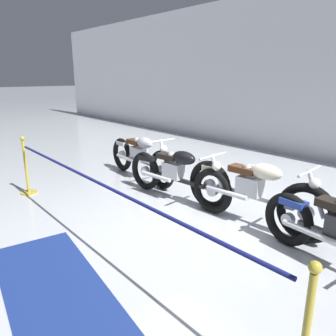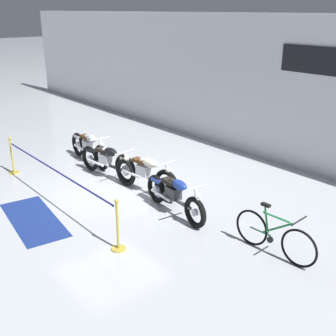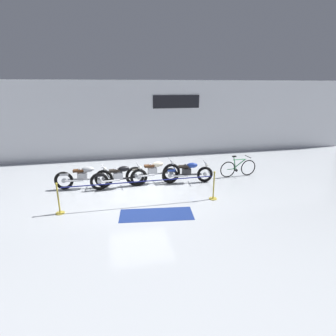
{
  "view_description": "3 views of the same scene",
  "coord_description": "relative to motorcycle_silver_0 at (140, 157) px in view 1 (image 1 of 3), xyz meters",
  "views": [
    {
      "loc": [
        3.25,
        -3.06,
        2.08
      ],
      "look_at": [
        -1.21,
        0.75,
        0.41
      ],
      "focal_mm": 35.0,
      "sensor_mm": 36.0,
      "label": 1
    },
    {
      "loc": [
        8.48,
        -5.12,
        4.31
      ],
      "look_at": [
        1.45,
        0.82,
        0.82
      ],
      "focal_mm": 45.0,
      "sensor_mm": 36.0,
      "label": 2
    },
    {
      "loc": [
        -0.91,
        -9.49,
        3.93
      ],
      "look_at": [
        1.41,
        1.11,
        0.49
      ],
      "focal_mm": 28.0,
      "sensor_mm": 36.0,
      "label": 3
    }
  ],
  "objects": [
    {
      "name": "ground_plane",
      "position": [
        2.06,
        -0.73,
        -0.47
      ],
      "size": [
        120.0,
        120.0,
        0.0
      ],
      "primitive_type": "plane",
      "color": "#B2B7BC"
    },
    {
      "name": "motorcycle_silver_0",
      "position": [
        0.0,
        0.0,
        0.0
      ],
      "size": [
        2.27,
        0.62,
        0.94
      ],
      "color": "black",
      "rests_on": "ground"
    },
    {
      "name": "motorcycle_black_1",
      "position": [
        1.37,
        -0.25,
        -0.0
      ],
      "size": [
        2.27,
        0.62,
        0.93
      ],
      "color": "black",
      "rests_on": "ground"
    },
    {
      "name": "motorcycle_cream_2",
      "position": [
        2.78,
        -0.04,
        0.02
      ],
      "size": [
        2.34,
        0.62,
        0.97
      ],
      "color": "black",
      "rests_on": "ground"
    },
    {
      "name": "stanchion_far_left",
      "position": [
        0.88,
        -2.07,
        0.19
      ],
      "size": [
        5.25,
        0.28,
        1.05
      ],
      "color": "gold",
      "rests_on": "ground"
    },
    {
      "name": "floor_banner",
      "position": [
        2.4,
        -2.82,
        -0.46
      ],
      "size": [
        2.42,
        1.2,
        0.01
      ],
      "primitive_type": "cube",
      "rotation": [
        0.0,
        0.0,
        -0.13
      ],
      "color": "navy",
      "rests_on": "ground"
    }
  ]
}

